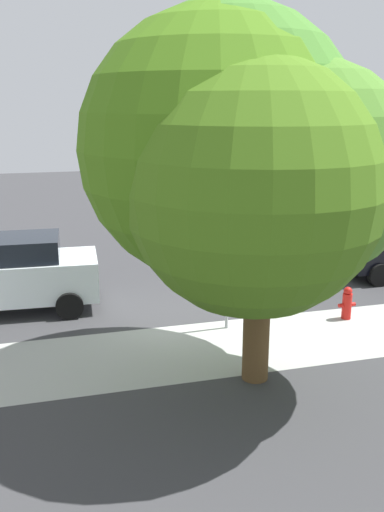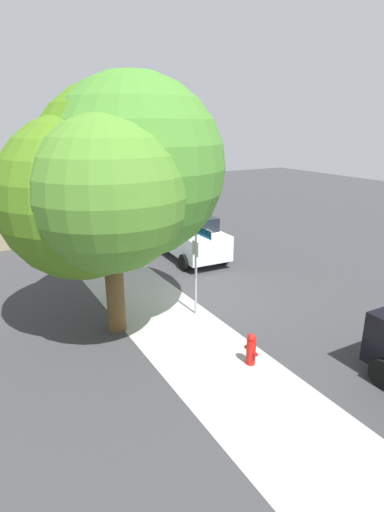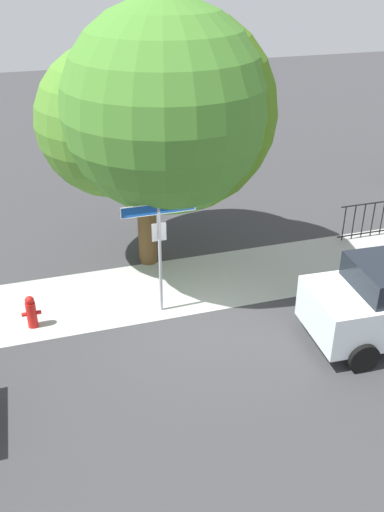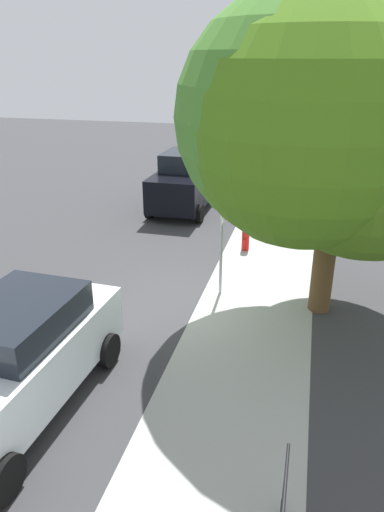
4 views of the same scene
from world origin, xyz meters
name	(u,v)px [view 1 (image 1 of 4)]	position (x,y,z in m)	size (l,w,h in m)	color
ground_plane	(199,323)	(0.00, 0.00, 0.00)	(60.00, 60.00, 0.00)	#38383A
sidewalk_strip	(119,358)	(2.00, 1.30, 0.00)	(24.00, 2.60, 0.00)	#A5A8A2
street_sign	(228,239)	(-0.53, 0.40, 2.05)	(1.62, 0.07, 2.98)	#9EA0A5
shade_tree	(239,157)	(-0.02, 2.43, 4.00)	(5.45, 5.79, 6.59)	brown
car_white	(7,274)	(4.23, -2.00, 0.92)	(4.46, 2.12, 1.82)	white
fire_hydrant	(347,303)	(-3.42, 0.60, 0.38)	(0.42, 0.22, 0.78)	red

